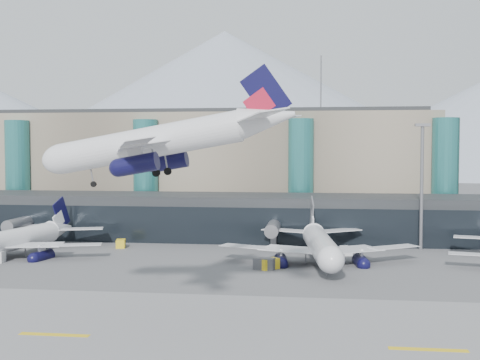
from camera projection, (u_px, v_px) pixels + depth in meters
The scene contains 15 objects.
ground at pixel (249, 306), 78.59m from camera, with size 900.00×900.00×0.00m, color #515154.
runway_strip at pixel (234, 342), 63.72m from camera, with size 400.00×40.00×0.04m, color slate.
runway_markings at pixel (234, 342), 63.72m from camera, with size 128.00×1.00×0.02m.
concourse at pixel (277, 218), 135.55m from camera, with size 170.00×27.00×10.00m.
terminal_main at pixel (196, 167), 170.05m from camera, with size 130.00×30.00×31.00m.
teal_towers at pixel (222, 174), 153.04m from camera, with size 116.40×19.40×46.00m.
mountain_ridge at pixel (325, 115), 450.85m from camera, with size 910.00×400.00×110.00m.
lightmast_mid at pixel (422, 179), 121.73m from camera, with size 3.00×1.20×25.60m.
hero_jet at pixel (174, 131), 69.70m from camera, with size 31.64×32.35×10.43m.
jet_parked_left at pixel (23, 232), 116.35m from camera, with size 35.38×36.02×11.61m.
jet_parked_mid at pixel (319, 236), 109.46m from camera, with size 37.93×37.59×12.27m.
veh_b at pixel (121, 244), 124.57m from camera, with size 2.89×1.78×1.67m, color gold.
veh_c at pixel (264, 264), 102.12m from camera, with size 3.54×1.87×1.96m, color #454549.
veh_g at pixel (346, 251), 116.23m from camera, with size 2.75×1.60×1.60m, color silver.
veh_h at pixel (269, 264), 102.29m from camera, with size 3.30×1.74×1.82m, color gold.
Camera 1 is at (8.33, -77.18, 20.54)m, focal length 45.00 mm.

